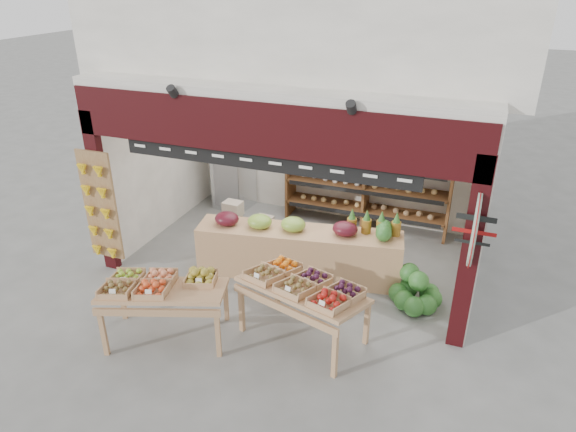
{
  "coord_description": "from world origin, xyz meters",
  "views": [
    {
      "loc": [
        2.61,
        -6.9,
        4.49
      ],
      "look_at": [
        0.05,
        -0.2,
        1.03
      ],
      "focal_mm": 32.0,
      "sensor_mm": 36.0,
      "label": 1
    }
  ],
  "objects_px": {
    "display_table_left": "(156,286)",
    "display_table_right": "(304,286)",
    "back_shelving": "(368,168)",
    "refrigerator": "(233,167)",
    "cardboard_stack": "(244,221)",
    "watermelon_pile": "(416,293)",
    "mid_counter": "(298,251)"
  },
  "relations": [
    {
      "from": "mid_counter",
      "to": "watermelon_pile",
      "type": "bearing_deg",
      "value": -5.41
    },
    {
      "from": "cardboard_stack",
      "to": "refrigerator",
      "type": "bearing_deg",
      "value": 124.37
    },
    {
      "from": "refrigerator",
      "to": "display_table_right",
      "type": "xyz_separation_m",
      "value": [
        2.75,
        -3.51,
        -0.06
      ]
    },
    {
      "from": "cardboard_stack",
      "to": "watermelon_pile",
      "type": "distance_m",
      "value": 3.6
    },
    {
      "from": "watermelon_pile",
      "to": "mid_counter",
      "type": "bearing_deg",
      "value": 174.59
    },
    {
      "from": "display_table_left",
      "to": "display_table_right",
      "type": "height_order",
      "value": "display_table_right"
    },
    {
      "from": "back_shelving",
      "to": "cardboard_stack",
      "type": "bearing_deg",
      "value": -152.48
    },
    {
      "from": "back_shelving",
      "to": "refrigerator",
      "type": "xyz_separation_m",
      "value": [
        -2.73,
        -0.08,
        -0.31
      ]
    },
    {
      "from": "mid_counter",
      "to": "display_table_left",
      "type": "relative_size",
      "value": 1.85
    },
    {
      "from": "back_shelving",
      "to": "cardboard_stack",
      "type": "height_order",
      "value": "back_shelving"
    },
    {
      "from": "cardboard_stack",
      "to": "display_table_left",
      "type": "relative_size",
      "value": 0.52
    },
    {
      "from": "display_table_left",
      "to": "display_table_right",
      "type": "bearing_deg",
      "value": 19.7
    },
    {
      "from": "mid_counter",
      "to": "display_table_right",
      "type": "relative_size",
      "value": 1.84
    },
    {
      "from": "refrigerator",
      "to": "display_table_right",
      "type": "relative_size",
      "value": 0.97
    },
    {
      "from": "refrigerator",
      "to": "mid_counter",
      "type": "height_order",
      "value": "refrigerator"
    },
    {
      "from": "display_table_left",
      "to": "refrigerator",
      "type": "bearing_deg",
      "value": 102.89
    },
    {
      "from": "back_shelving",
      "to": "display_table_left",
      "type": "xyz_separation_m",
      "value": [
        -1.78,
        -4.24,
        -0.4
      ]
    },
    {
      "from": "back_shelving",
      "to": "display_table_right",
      "type": "bearing_deg",
      "value": -89.79
    },
    {
      "from": "back_shelving",
      "to": "mid_counter",
      "type": "relative_size",
      "value": 0.94
    },
    {
      "from": "cardboard_stack",
      "to": "mid_counter",
      "type": "bearing_deg",
      "value": -36.02
    },
    {
      "from": "cardboard_stack",
      "to": "back_shelving",
      "type": "bearing_deg",
      "value": 27.52
    },
    {
      "from": "cardboard_stack",
      "to": "watermelon_pile",
      "type": "relative_size",
      "value": 1.19
    },
    {
      "from": "back_shelving",
      "to": "display_table_left",
      "type": "relative_size",
      "value": 1.74
    },
    {
      "from": "refrigerator",
      "to": "display_table_left",
      "type": "relative_size",
      "value": 0.97
    },
    {
      "from": "mid_counter",
      "to": "display_table_right",
      "type": "height_order",
      "value": "mid_counter"
    },
    {
      "from": "back_shelving",
      "to": "mid_counter",
      "type": "distance_m",
      "value": 2.34
    },
    {
      "from": "back_shelving",
      "to": "refrigerator",
      "type": "bearing_deg",
      "value": -178.26
    },
    {
      "from": "refrigerator",
      "to": "display_table_right",
      "type": "bearing_deg",
      "value": -45.12
    },
    {
      "from": "display_table_left",
      "to": "display_table_right",
      "type": "xyz_separation_m",
      "value": [
        1.8,
        0.64,
        0.03
      ]
    },
    {
      "from": "cardboard_stack",
      "to": "display_table_right",
      "type": "relative_size",
      "value": 0.52
    },
    {
      "from": "display_table_left",
      "to": "watermelon_pile",
      "type": "xyz_separation_m",
      "value": [
        3.1,
        1.91,
        -0.57
      ]
    },
    {
      "from": "refrigerator",
      "to": "display_table_left",
      "type": "height_order",
      "value": "refrigerator"
    }
  ]
}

